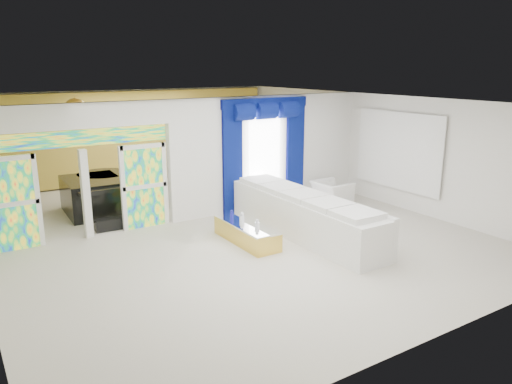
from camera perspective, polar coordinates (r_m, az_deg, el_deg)
floor at (r=11.85m, az=-4.36°, el=-4.12°), size 12.00×12.00×0.00m
dividing_wall at (r=13.39m, az=1.62°, el=4.72°), size 5.70×0.18×3.00m
dividing_header at (r=11.23m, az=-20.20°, el=8.26°), size 4.30×0.18×0.55m
stained_panel_left at (r=11.31m, az=-26.47°, el=-1.26°), size 0.95×0.04×2.00m
stained_panel_right at (r=11.90m, az=-12.80°, el=0.65°), size 0.95×0.04×2.00m
stained_transom at (r=11.29m, az=-19.99°, el=5.87°), size 4.00×0.05×0.35m
window_pane at (r=13.18m, az=0.96°, el=4.34°), size 1.00×0.02×2.30m
blue_drape_left at (r=12.65m, az=-2.76°, el=3.67°), size 0.55×0.10×2.80m
blue_drape_right at (r=13.74m, az=4.52°, el=4.50°), size 0.55×0.10×2.80m
blue_pelmet at (r=12.99m, az=1.06°, el=10.28°), size 2.60×0.12×0.25m
wall_mirror at (r=13.73m, az=16.14°, el=4.61°), size 0.04×2.70×1.90m
gold_curtains at (r=16.83m, az=-14.08°, el=6.31°), size 9.70×0.12×2.90m
white_sofa at (r=11.23m, az=5.59°, el=-2.85°), size 1.00×4.62×0.88m
coffee_table at (r=10.80m, az=-1.10°, el=-4.80°), size 0.62×1.85×0.41m
console_table at (r=12.94m, az=0.76°, el=-1.49°), size 1.28×0.52×0.42m
table_lamp at (r=12.66m, az=-0.37°, el=0.47°), size 0.36×0.36×0.58m
armchair at (r=13.90m, az=8.79°, el=-0.08°), size 0.86×0.98×0.63m
grand_piano at (r=13.56m, az=-18.31°, el=-0.42°), size 1.44×1.85×0.91m
piano_bench at (r=12.15m, az=-16.27°, el=-3.52°), size 0.83×0.35×0.27m
chandelier at (r=13.69m, az=-20.18°, el=8.92°), size 0.60×0.60×0.60m
decanters at (r=10.83m, az=-1.39°, el=-3.22°), size 0.23×0.94×0.15m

